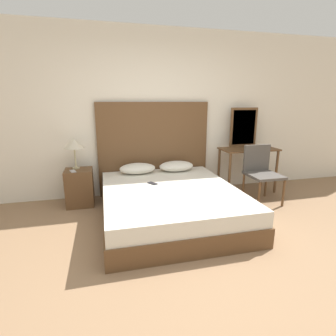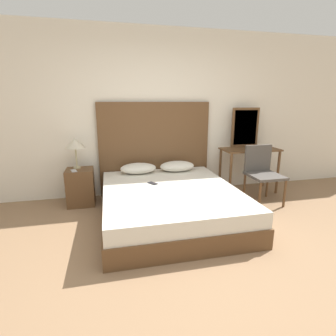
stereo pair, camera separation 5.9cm
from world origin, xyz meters
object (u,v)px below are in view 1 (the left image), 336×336
bed (170,203)px  nightstand (80,187)px  phone_on_bed (153,183)px  table_lamp (74,144)px  phone_on_nightstand (73,171)px  vanity_desk (248,156)px  chair (261,170)px

bed → nightstand: bearing=147.5°
phone_on_bed → nightstand: (-1.03, 0.54, -0.15)m
bed → table_lamp: size_ratio=4.55×
phone_on_nightstand → vanity_desk: size_ratio=0.17×
phone_on_nightstand → vanity_desk: vanity_desk is taller
table_lamp → bed: bearing=-34.2°
bed → phone_on_nightstand: phone_on_nightstand is taller
phone_on_bed → phone_on_nightstand: phone_on_nightstand is taller
phone_on_bed → phone_on_nightstand: (-1.10, 0.45, 0.13)m
nightstand → phone_on_nightstand: size_ratio=3.43×
phone_on_bed → chair: (1.75, 0.05, 0.07)m
bed → chair: size_ratio=2.37×
nightstand → chair: bearing=-10.0°
bed → chair: 1.61m
nightstand → chair: chair is taller
vanity_desk → chair: size_ratio=1.09×
bed → vanity_desk: bearing=25.1°
phone_on_bed → vanity_desk: bearing=16.0°
bed → vanity_desk: size_ratio=2.18×
phone_on_bed → vanity_desk: size_ratio=0.17×
table_lamp → chair: size_ratio=0.52×
table_lamp → chair: bearing=-11.4°
table_lamp → chair: 2.91m
bed → phone_on_bed: phone_on_bed is taller
phone_on_bed → vanity_desk: 1.87m
bed → phone_on_bed: (-0.19, 0.24, 0.22)m
phone_on_bed → phone_on_nightstand: 1.19m
phone_on_bed → bed: bearing=-51.1°
nightstand → chair: size_ratio=0.64×
chair → table_lamp: bearing=168.6°
nightstand → bed: bearing=-32.5°
phone_on_nightstand → bed: bearing=-28.0°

